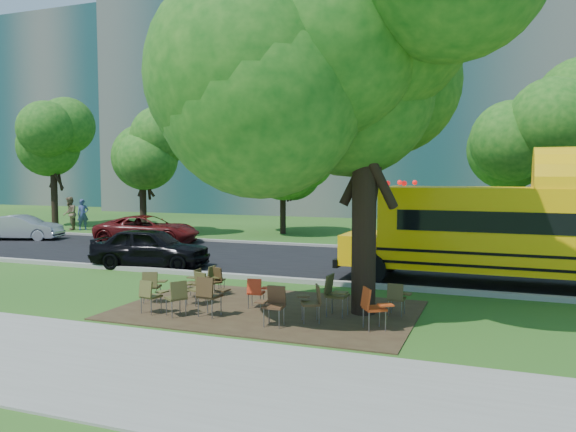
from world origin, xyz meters
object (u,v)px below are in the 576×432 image
at_px(chair_12, 334,291).
at_px(chair_8, 195,280).
at_px(chair_5, 274,302).
at_px(chair_7, 372,304).
at_px(black_car, 151,248).
at_px(pedestrian_b, 70,214).
at_px(chair_2, 178,294).
at_px(chair_6, 313,299).
at_px(main_tree, 366,65).
at_px(chair_3, 197,285).
at_px(chair_10, 215,277).
at_px(chair_11, 256,290).
at_px(chair_13, 397,296).
at_px(bg_car_red, 148,230).
at_px(bg_car_silver, 23,228).
at_px(chair_9, 214,279).
at_px(chair_4, 209,292).
at_px(pedestrian_a, 83,215).
at_px(school_bus, 572,232).
at_px(chair_1, 150,293).
at_px(chair_0, 152,284).

bearing_deg(chair_12, chair_8, -94.63).
distance_m(chair_5, chair_8, 3.45).
bearing_deg(chair_5, chair_7, -173.12).
distance_m(black_car, pedestrian_b, 15.35).
distance_m(chair_8, chair_12, 4.00).
xyz_separation_m(chair_2, chair_6, (3.03, 0.62, -0.00)).
height_order(chair_2, chair_5, chair_5).
height_order(main_tree, chair_12, main_tree).
height_order(chair_2, chair_8, chair_2).
bearing_deg(chair_3, chair_2, 116.46).
distance_m(chair_5, chair_10, 3.64).
bearing_deg(chair_8, chair_11, -106.77).
relative_size(chair_13, bg_car_red, 0.16).
height_order(chair_6, bg_car_silver, bg_car_silver).
xyz_separation_m(chair_3, chair_9, (-0.08, 1.04, -0.02)).
xyz_separation_m(chair_3, chair_8, (-0.45, 0.67, -0.02)).
relative_size(chair_4, pedestrian_a, 0.53).
distance_m(chair_12, pedestrian_b, 24.29).
bearing_deg(chair_12, pedestrian_a, -122.80).
height_order(chair_3, bg_car_silver, bg_car_silver).
bearing_deg(chair_5, chair_8, -34.96).
height_order(chair_3, chair_6, chair_6).
bearing_deg(school_bus, pedestrian_a, 160.39).
xyz_separation_m(chair_7, pedestrian_a, (-20.41, 15.05, 0.34)).
xyz_separation_m(school_bus, chair_3, (-8.86, -5.11, -1.16)).
xyz_separation_m(chair_3, bg_car_silver, (-15.09, 9.15, 0.11)).
xyz_separation_m(chair_2, chair_9, (-0.26, 2.20, -0.04)).
xyz_separation_m(bg_car_silver, pedestrian_b, (-1.37, 4.78, 0.36)).
xyz_separation_m(chair_1, chair_11, (2.09, 1.34, -0.03)).
bearing_deg(chair_10, pedestrian_a, -128.97).
height_order(chair_2, chair_7, chair_7).
relative_size(bg_car_silver, pedestrian_a, 2.08).
xyz_separation_m(chair_5, chair_12, (1.00, 1.22, 0.06)).
xyz_separation_m(chair_0, chair_7, (5.69, -0.47, 0.05)).
xyz_separation_m(chair_7, bg_car_red, (-12.99, 10.82, 0.10)).
bearing_deg(chair_12, pedestrian_b, -121.19).
bearing_deg(chair_9, chair_4, 143.40).
bearing_deg(bg_car_red, chair_2, -154.50).
height_order(chair_5, chair_7, chair_7).
bearing_deg(main_tree, pedestrian_b, 147.01).
xyz_separation_m(main_tree, pedestrian_b, (-20.53, 13.32, -4.75)).
xyz_separation_m(chair_12, black_car, (-7.91, 4.34, 0.10)).
xyz_separation_m(chair_7, chair_9, (-4.65, 1.76, -0.08)).
xyz_separation_m(chair_3, chair_13, (4.84, 0.66, -0.03)).
height_order(chair_5, pedestrian_b, pedestrian_b).
xyz_separation_m(chair_5, chair_9, (-2.59, 2.15, -0.05)).
relative_size(chair_0, chair_10, 1.09).
distance_m(chair_2, chair_9, 2.21).
bearing_deg(bg_car_red, chair_10, -148.76).
relative_size(chair_1, bg_car_red, 0.17).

